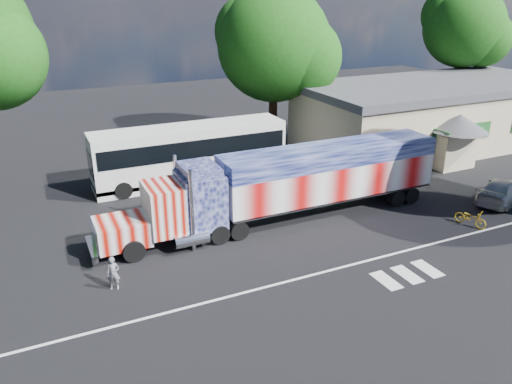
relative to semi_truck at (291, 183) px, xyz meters
name	(u,v)px	position (x,y,z in m)	size (l,w,h in m)	color
ground	(281,247)	(-2.04, -2.76, -2.20)	(100.00, 100.00, 0.00)	black
lane_markings	(353,275)	(-0.33, -6.53, -2.19)	(30.00, 2.67, 0.01)	silver
semi_truck	(291,183)	(0.00, 0.00, 0.00)	(20.03, 3.16, 4.27)	black
coach_bus	(190,153)	(-3.12, 8.36, -0.25)	(12.95, 3.01, 3.77)	silver
hall_building	(434,114)	(17.88, 8.09, 0.42)	(22.40, 12.80, 5.20)	#C6B594
parked_car	(502,191)	(12.94, -3.23, -1.49)	(1.97, 4.85, 1.41)	#A0A3A4
woman	(113,273)	(-10.37, -3.07, -1.44)	(0.56, 0.37, 1.53)	slate
bicycle	(470,218)	(8.55, -4.96, -1.73)	(0.62, 1.77, 0.93)	gold
tree_ne_a	(276,45)	(6.11, 14.00, 5.83)	(9.48, 9.03, 12.60)	black
tree_far_ne	(465,28)	(25.99, 13.78, 6.64)	(7.87, 7.50, 12.66)	black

